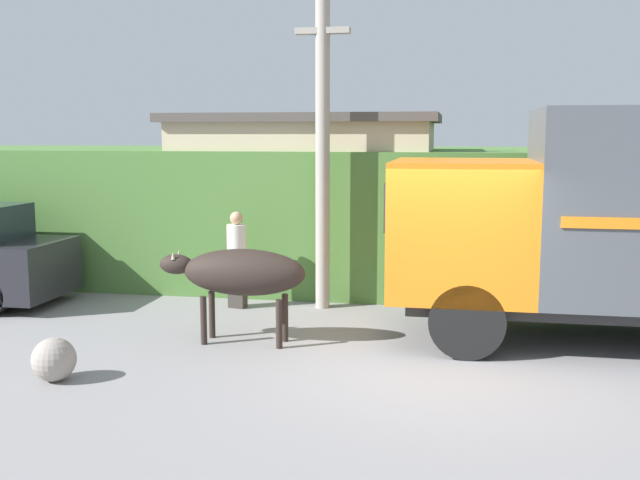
{
  "coord_description": "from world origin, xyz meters",
  "views": [
    {
      "loc": [
        0.26,
        -9.37,
        2.94
      ],
      "look_at": [
        -1.68,
        1.02,
        1.44
      ],
      "focal_mm": 42.0,
      "sensor_mm": 36.0,
      "label": 1
    }
  ],
  "objects_px": {
    "brown_cow": "(241,273)",
    "utility_pole": "(323,147)",
    "pedestrian_on_hill": "(237,255)",
    "roadside_rock": "(54,359)"
  },
  "relations": [
    {
      "from": "pedestrian_on_hill",
      "to": "utility_pole",
      "type": "distance_m",
      "value": 2.32
    },
    {
      "from": "utility_pole",
      "to": "roadside_rock",
      "type": "bearing_deg",
      "value": -119.46
    },
    {
      "from": "brown_cow",
      "to": "utility_pole",
      "type": "height_order",
      "value": "utility_pole"
    },
    {
      "from": "brown_cow",
      "to": "roadside_rock",
      "type": "bearing_deg",
      "value": -142.63
    },
    {
      "from": "brown_cow",
      "to": "utility_pole",
      "type": "distance_m",
      "value": 3.01
    },
    {
      "from": "pedestrian_on_hill",
      "to": "utility_pole",
      "type": "bearing_deg",
      "value": -157.66
    },
    {
      "from": "pedestrian_on_hill",
      "to": "roadside_rock",
      "type": "height_order",
      "value": "pedestrian_on_hill"
    },
    {
      "from": "pedestrian_on_hill",
      "to": "roadside_rock",
      "type": "bearing_deg",
      "value": 87.1
    },
    {
      "from": "brown_cow",
      "to": "utility_pole",
      "type": "relative_size",
      "value": 0.41
    },
    {
      "from": "utility_pole",
      "to": "roadside_rock",
      "type": "xyz_separation_m",
      "value": [
        -2.47,
        -4.37,
        -2.46
      ]
    }
  ]
}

